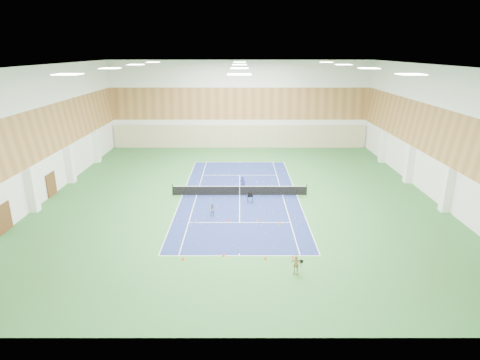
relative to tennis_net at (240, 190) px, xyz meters
name	(u,v)px	position (x,y,z in m)	size (l,w,h in m)	color
ground	(240,195)	(0.00, 0.00, -0.55)	(40.00, 40.00, 0.00)	#2B652E
room_shell	(240,134)	(0.00, 0.00, 5.45)	(36.00, 40.00, 12.00)	white
wood_cladding	(240,112)	(0.00, 0.00, 7.45)	(36.00, 40.00, 8.00)	#A26D3C
ceiling_light_grid	(240,66)	(0.00, 0.00, 11.37)	(21.40, 25.40, 0.06)	white
court_surface	(240,195)	(0.00, 0.00, -0.55)	(10.97, 23.77, 0.01)	navy
tennis_balls_scatter	(240,195)	(0.00, 0.00, -0.50)	(10.57, 22.77, 0.07)	#D2E226
tennis_net	(240,190)	(0.00, 0.00, 0.00)	(12.80, 0.10, 1.10)	black
back_curtain	(240,136)	(0.00, 19.75, 1.05)	(35.40, 0.16, 3.20)	#C6B793
door_left_a	(4,218)	(-17.92, -8.00, 0.55)	(0.08, 1.80, 2.20)	#593319
door_left_b	(51,184)	(-17.92, 0.00, 0.55)	(0.08, 1.80, 2.20)	#593319
coach	(243,184)	(0.29, 1.07, 0.26)	(0.59, 0.39, 1.62)	navy
child_court	(213,210)	(-2.24, -4.99, 0.00)	(0.53, 0.41, 1.09)	gray
child_apron	(296,265)	(3.49, -14.14, 0.09)	(0.75, 0.31, 1.27)	tan
ball_cart	(250,198)	(0.96, -1.86, -0.12)	(0.49, 0.49, 0.85)	black
cone_svc_a	(194,221)	(-3.70, -6.37, -0.45)	(0.17, 0.17, 0.19)	orange
cone_svc_b	(228,220)	(-0.95, -6.12, -0.43)	(0.22, 0.22, 0.24)	#E13F0B
cone_svc_c	(258,220)	(1.49, -6.14, -0.44)	(0.20, 0.20, 0.22)	orange
cone_svc_d	(279,223)	(3.12, -6.73, -0.43)	(0.21, 0.21, 0.24)	orange
cone_base_a	(183,258)	(-3.74, -12.44, -0.43)	(0.22, 0.22, 0.24)	#FF580D
cone_base_b	(224,255)	(-1.07, -11.94, -0.43)	(0.23, 0.23, 0.25)	orange
cone_base_c	(265,258)	(1.73, -12.34, -0.43)	(0.22, 0.22, 0.24)	#FF5B0D
cone_base_d	(293,257)	(3.57, -12.22, -0.45)	(0.19, 0.19, 0.20)	#FF550D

